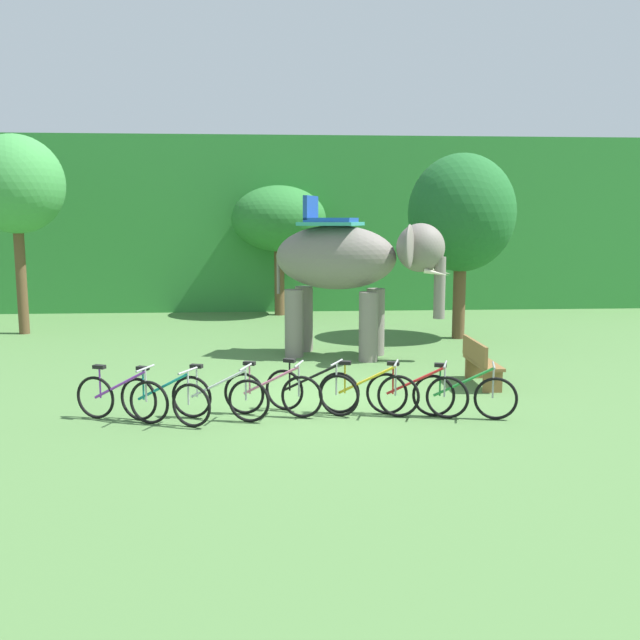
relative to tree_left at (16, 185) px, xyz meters
The scene contains 15 objects.
ground_plane 11.83m from the tree_left, 44.35° to the right, with size 80.00×80.00×0.00m, color #4C753D.
foliage_hedge 10.78m from the tree_left, 42.35° to the left, with size 36.00×6.00×6.06m, color #338438.
tree_left is the anchor object (origin of this frame).
tree_right 8.10m from the tree_left, 24.93° to the left, with size 3.14×3.14×4.34m.
tree_center_left 12.26m from the tree_left, ahead, with size 2.86×2.86×4.97m.
elephant 9.88m from the tree_left, 23.83° to the right, with size 4.21×2.81×3.78m.
bike_purple 10.78m from the tree_left, 62.81° to the right, with size 1.61×0.75×0.92m.
bike_teal 11.25m from the tree_left, 59.86° to the right, with size 1.56×0.84×0.92m.
bike_white 11.57m from the tree_left, 55.54° to the right, with size 1.64×0.69×0.92m.
bike_pink 11.92m from the tree_left, 51.44° to the right, with size 1.65×0.66×0.92m.
bike_black 12.22m from the tree_left, 48.56° to the right, with size 1.56×0.84×0.92m.
bike_yellow 12.96m from the tree_left, 45.85° to the right, with size 1.66×0.64×0.92m.
bike_red 13.59m from the tree_left, 43.75° to the right, with size 1.64×0.68×0.92m.
bike_green 14.22m from the tree_left, 42.01° to the right, with size 1.66×0.62×0.92m.
wooden_bench 13.62m from the tree_left, 31.96° to the right, with size 0.42×1.50×0.89m.
Camera 1 is at (-0.86, -12.39, 3.27)m, focal length 39.19 mm.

